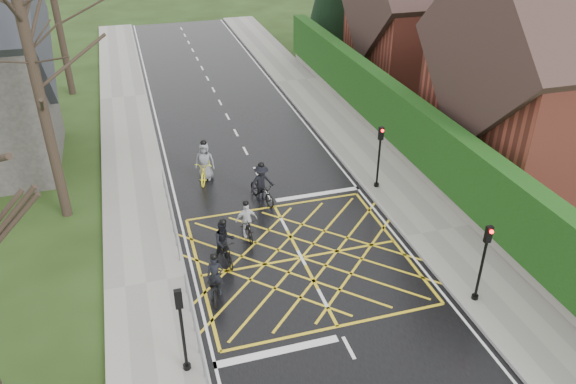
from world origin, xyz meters
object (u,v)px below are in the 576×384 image
cyclist_rear (216,282)px  cyclist_lead (205,166)px  cyclist_front (247,224)px  cyclist_back (225,245)px  cyclist_mid (262,187)px

cyclist_rear → cyclist_lead: cyclist_lead is taller
cyclist_front → cyclist_lead: cyclist_lead is taller
cyclist_rear → cyclist_front: (1.88, 3.30, 0.05)m
cyclist_rear → cyclist_lead: size_ratio=0.85×
cyclist_back → cyclist_lead: 6.78m
cyclist_back → cyclist_lead: (0.36, 6.77, 0.01)m
cyclist_back → cyclist_mid: 4.75m
cyclist_rear → cyclist_back: 2.06m
cyclist_front → cyclist_rear: bearing=-121.9°
cyclist_rear → cyclist_back: (0.69, 1.94, 0.14)m
cyclist_front → cyclist_back: bearing=-133.3°
cyclist_rear → cyclist_back: cyclist_back is taller
cyclist_mid → cyclist_lead: cyclist_lead is taller
cyclist_rear → cyclist_mid: bearing=74.1°
cyclist_rear → cyclist_back: bearing=82.6°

